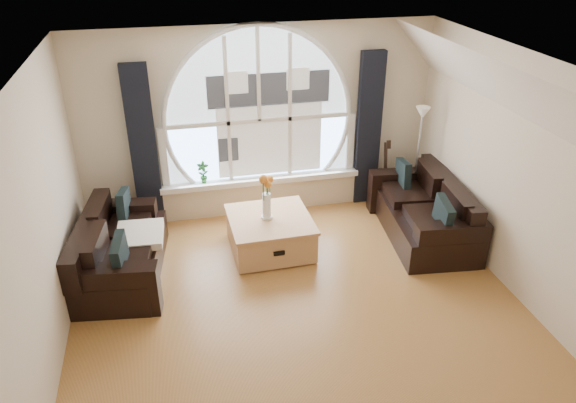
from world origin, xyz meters
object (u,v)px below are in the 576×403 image
(guitar, at_px, (383,171))
(potted_plant, at_px, (203,172))
(sofa_left, at_px, (121,246))
(floor_lamp, at_px, (417,161))
(coffee_chest, at_px, (270,232))
(sofa_right, at_px, (423,210))
(vase_flowers, at_px, (266,191))

(guitar, distance_m, potted_plant, 2.67)
(sofa_left, xyz_separation_m, floor_lamp, (4.15, 0.75, 0.40))
(coffee_chest, relative_size, floor_lamp, 0.66)
(sofa_right, bearing_deg, floor_lamp, 81.15)
(floor_lamp, distance_m, potted_plant, 3.07)
(vase_flowers, bearing_deg, sofa_left, -175.14)
(sofa_right, height_order, potted_plant, potted_plant)
(sofa_right, height_order, vase_flowers, vase_flowers)
(guitar, height_order, potted_plant, guitar)
(coffee_chest, height_order, potted_plant, potted_plant)
(vase_flowers, distance_m, potted_plant, 1.29)
(floor_lamp, bearing_deg, guitar, 139.12)
(sofa_left, bearing_deg, vase_flowers, 12.62)
(coffee_chest, bearing_deg, sofa_left, -176.66)
(sofa_left, height_order, coffee_chest, sofa_left)
(sofa_left, bearing_deg, floor_lamp, 18.00)
(sofa_left, height_order, floor_lamp, floor_lamp)
(sofa_right, height_order, floor_lamp, floor_lamp)
(vase_flowers, height_order, potted_plant, vase_flowers)
(vase_flowers, xyz_separation_m, guitar, (1.95, 0.91, -0.33))
(guitar, bearing_deg, potted_plant, -179.28)
(sofa_left, xyz_separation_m, potted_plant, (1.12, 1.22, 0.31))
(coffee_chest, xyz_separation_m, guitar, (1.91, 0.92, 0.27))
(sofa_right, bearing_deg, vase_flowers, -177.07)
(floor_lamp, bearing_deg, coffee_chest, -165.23)
(floor_lamp, relative_size, guitar, 1.51)
(guitar, bearing_deg, sofa_left, -160.15)
(sofa_right, xyz_separation_m, potted_plant, (-2.84, 1.19, 0.31))
(sofa_right, distance_m, guitar, 1.06)
(floor_lamp, bearing_deg, sofa_right, -105.03)
(floor_lamp, distance_m, guitar, 0.56)
(sofa_right, height_order, guitar, guitar)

